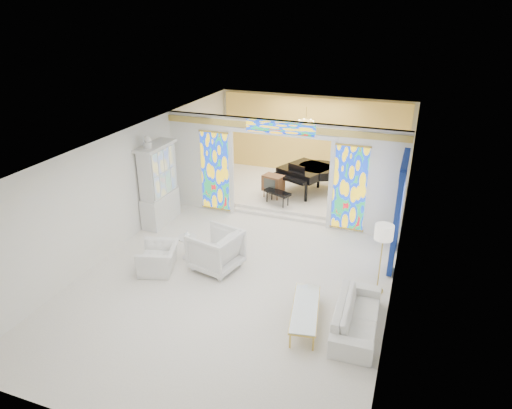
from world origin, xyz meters
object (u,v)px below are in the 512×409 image
at_px(armchair_left, 159,258).
at_px(armchair_right, 215,250).
at_px(tv_console, 273,183).
at_px(grand_piano, 311,171).
at_px(sofa, 357,316).
at_px(china_cabinet, 159,185).
at_px(coffee_table, 305,308).

bearing_deg(armchair_left, armchair_right, 96.17).
xyz_separation_m(armchair_right, tv_console, (0.05, 4.32, 0.17)).
bearing_deg(armchair_right, grand_piano, -178.75).
bearing_deg(sofa, armchair_left, 81.14).
bearing_deg(sofa, grand_piano, 19.50).
bearing_deg(tv_console, sofa, -43.00).
height_order(sofa, tv_console, tv_console).
bearing_deg(armchair_left, grand_piano, 140.33).
relative_size(china_cabinet, armchair_right, 2.49).
xyz_separation_m(china_cabinet, tv_console, (2.64, 2.52, -0.50)).
relative_size(armchair_left, armchair_right, 0.91).
xyz_separation_m(armchair_right, sofa, (3.57, -1.13, -0.19)).
bearing_deg(armchair_left, coffee_table, 61.30).
bearing_deg(china_cabinet, armchair_left, -60.30).
xyz_separation_m(coffee_table, tv_console, (-2.52, 5.62, 0.32)).
distance_m(china_cabinet, grand_piano, 5.01).
xyz_separation_m(armchair_left, sofa, (4.82, -0.57, -0.02)).
bearing_deg(grand_piano, china_cabinet, -113.62).
xyz_separation_m(armchair_left, armchair_right, (1.25, 0.55, 0.17)).
distance_m(armchair_left, grand_piano, 6.23).
relative_size(armchair_right, coffee_table, 0.62).
relative_size(armchair_left, sofa, 0.48).
distance_m(armchair_right, coffee_table, 2.88).
bearing_deg(sofa, china_cabinet, 62.52).
bearing_deg(tv_console, armchair_right, -76.54).
height_order(coffee_table, tv_console, tv_console).
xyz_separation_m(sofa, coffee_table, (-1.00, -0.17, 0.04)).
bearing_deg(china_cabinet, coffee_table, -30.92).
distance_m(sofa, coffee_table, 1.02).
relative_size(china_cabinet, sofa, 1.31).
bearing_deg(coffee_table, sofa, 9.55).
height_order(china_cabinet, coffee_table, china_cabinet).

